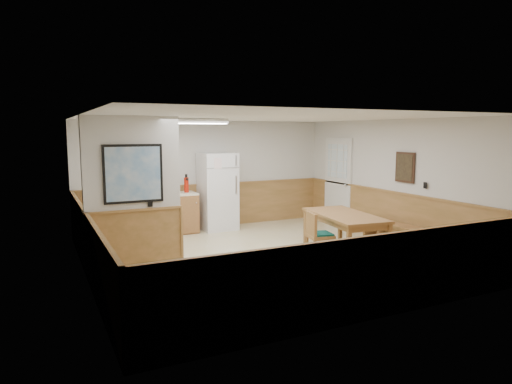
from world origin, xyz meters
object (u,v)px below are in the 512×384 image
refrigerator (218,191)px  soap_bottle (109,191)px  dining_chair (316,232)px  dining_bench (397,229)px  dining_table (344,219)px  fire_extinguisher (186,184)px

refrigerator → soap_bottle: bearing=176.6°
refrigerator → dining_chair: refrigerator is taller
refrigerator → soap_bottle: 2.39m
dining_chair → dining_bench: bearing=12.7°
refrigerator → dining_bench: size_ratio=1.08×
dining_bench → soap_bottle: soap_bottle is taller
dining_bench → soap_bottle: size_ratio=6.76×
dining_bench → dining_chair: (-1.95, -0.08, 0.15)m
soap_bottle → dining_table: bearing=-40.1°
refrigerator → dining_table: refrigerator is taller
dining_table → fire_extinguisher: bearing=130.7°
dining_chair → fire_extinguisher: (-1.36, 3.18, 0.59)m
dining_chair → soap_bottle: size_ratio=3.51×
soap_bottle → dining_bench: bearing=-32.3°
fire_extinguisher → soap_bottle: 1.66m
dining_table → soap_bottle: (-3.70, 3.11, 0.36)m
dining_table → soap_bottle: soap_bottle is taller
dining_table → soap_bottle: bearing=147.1°
refrigerator → soap_bottle: size_ratio=7.32×
fire_extinguisher → dining_bench: bearing=-35.3°
dining_table → dining_bench: bearing=6.2°
dining_table → dining_bench: (1.27, -0.02, -0.31)m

